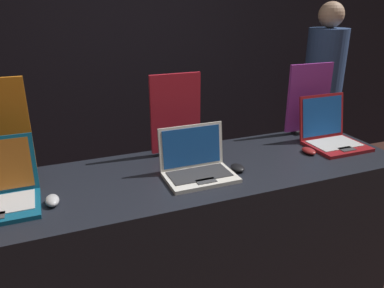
{
  "coord_description": "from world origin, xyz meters",
  "views": [
    {
      "loc": [
        -0.67,
        -1.31,
        1.73
      ],
      "look_at": [
        -0.0,
        0.35,
        1.05
      ],
      "focal_mm": 35.0,
      "sensor_mm": 36.0,
      "label": 1
    }
  ],
  "objects_px": {
    "mouse_back": "(309,151)",
    "promo_stand_middle": "(175,117)",
    "laptop_middle": "(196,165)",
    "mouse_middle": "(238,168)",
    "mouse_front": "(52,200)",
    "promo_stand_back": "(308,101)",
    "laptop_back": "(331,134)",
    "person_bystander": "(320,102)"
  },
  "relations": [
    {
      "from": "mouse_middle",
      "to": "mouse_front",
      "type": "bearing_deg",
      "value": -179.5
    },
    {
      "from": "mouse_back",
      "to": "person_bystander",
      "type": "bearing_deg",
      "value": 47.4
    },
    {
      "from": "laptop_middle",
      "to": "mouse_middle",
      "type": "relative_size",
      "value": 3.67
    },
    {
      "from": "laptop_back",
      "to": "mouse_back",
      "type": "xyz_separation_m",
      "value": [
        -0.22,
        -0.07,
        -0.05
      ]
    },
    {
      "from": "mouse_middle",
      "to": "promo_stand_back",
      "type": "xyz_separation_m",
      "value": [
        0.72,
        0.37,
        0.21
      ]
    },
    {
      "from": "mouse_back",
      "to": "promo_stand_middle",
      "type": "bearing_deg",
      "value": 158.55
    },
    {
      "from": "person_bystander",
      "to": "mouse_back",
      "type": "bearing_deg",
      "value": -132.6
    },
    {
      "from": "mouse_front",
      "to": "laptop_middle",
      "type": "xyz_separation_m",
      "value": [
        0.7,
        0.03,
        0.04
      ]
    },
    {
      "from": "laptop_middle",
      "to": "mouse_middle",
      "type": "distance_m",
      "value": 0.23
    },
    {
      "from": "mouse_back",
      "to": "person_bystander",
      "type": "height_order",
      "value": "person_bystander"
    },
    {
      "from": "promo_stand_middle",
      "to": "laptop_middle",
      "type": "bearing_deg",
      "value": -90.0
    },
    {
      "from": "laptop_middle",
      "to": "promo_stand_middle",
      "type": "bearing_deg",
      "value": 90.0
    },
    {
      "from": "promo_stand_middle",
      "to": "promo_stand_back",
      "type": "xyz_separation_m",
      "value": [
        0.94,
        0.03,
        -0.0
      ]
    },
    {
      "from": "mouse_front",
      "to": "promo_stand_back",
      "type": "bearing_deg",
      "value": 13.0
    },
    {
      "from": "promo_stand_middle",
      "to": "mouse_back",
      "type": "bearing_deg",
      "value": -21.45
    },
    {
      "from": "laptop_middle",
      "to": "laptop_back",
      "type": "relative_size",
      "value": 1.06
    },
    {
      "from": "mouse_middle",
      "to": "person_bystander",
      "type": "xyz_separation_m",
      "value": [
        1.36,
        0.99,
        -0.01
      ]
    },
    {
      "from": "mouse_front",
      "to": "mouse_back",
      "type": "xyz_separation_m",
      "value": [
        1.43,
        0.07,
        -0.0
      ]
    },
    {
      "from": "laptop_middle",
      "to": "person_bystander",
      "type": "xyz_separation_m",
      "value": [
        1.58,
        0.96,
        -0.05
      ]
    },
    {
      "from": "mouse_front",
      "to": "mouse_middle",
      "type": "xyz_separation_m",
      "value": [
        0.92,
        0.01,
        -0.0
      ]
    },
    {
      "from": "laptop_middle",
      "to": "mouse_middle",
      "type": "xyz_separation_m",
      "value": [
        0.22,
        -0.03,
        -0.04
      ]
    },
    {
      "from": "mouse_front",
      "to": "promo_stand_middle",
      "type": "height_order",
      "value": "promo_stand_middle"
    },
    {
      "from": "promo_stand_middle",
      "to": "promo_stand_back",
      "type": "distance_m",
      "value": 0.94
    },
    {
      "from": "laptop_back",
      "to": "mouse_back",
      "type": "bearing_deg",
      "value": -161.34
    },
    {
      "from": "laptop_back",
      "to": "person_bystander",
      "type": "height_order",
      "value": "person_bystander"
    },
    {
      "from": "mouse_middle",
      "to": "promo_stand_middle",
      "type": "xyz_separation_m",
      "value": [
        -0.22,
        0.34,
        0.21
      ]
    },
    {
      "from": "mouse_front",
      "to": "mouse_back",
      "type": "relative_size",
      "value": 0.95
    },
    {
      "from": "mouse_front",
      "to": "mouse_back",
      "type": "bearing_deg",
      "value": 2.62
    },
    {
      "from": "laptop_back",
      "to": "mouse_front",
      "type": "bearing_deg",
      "value": -175.19
    },
    {
      "from": "laptop_back",
      "to": "person_bystander",
      "type": "relative_size",
      "value": 0.19
    },
    {
      "from": "mouse_front",
      "to": "laptop_middle",
      "type": "relative_size",
      "value": 0.28
    },
    {
      "from": "laptop_middle",
      "to": "promo_stand_middle",
      "type": "distance_m",
      "value": 0.36
    },
    {
      "from": "laptop_middle",
      "to": "person_bystander",
      "type": "bearing_deg",
      "value": 31.24
    },
    {
      "from": "laptop_middle",
      "to": "person_bystander",
      "type": "relative_size",
      "value": 0.2
    },
    {
      "from": "person_bystander",
      "to": "mouse_middle",
      "type": "bearing_deg",
      "value": -143.99
    },
    {
      "from": "mouse_back",
      "to": "promo_stand_back",
      "type": "height_order",
      "value": "promo_stand_back"
    },
    {
      "from": "laptop_back",
      "to": "person_bystander",
      "type": "xyz_separation_m",
      "value": [
        0.64,
        0.86,
        -0.06
      ]
    },
    {
      "from": "laptop_back",
      "to": "promo_stand_back",
      "type": "bearing_deg",
      "value": 90.0
    },
    {
      "from": "mouse_back",
      "to": "promo_stand_back",
      "type": "xyz_separation_m",
      "value": [
        0.22,
        0.31,
        0.21
      ]
    },
    {
      "from": "mouse_middle",
      "to": "mouse_back",
      "type": "relative_size",
      "value": 0.92
    },
    {
      "from": "mouse_front",
      "to": "laptop_back",
      "type": "height_order",
      "value": "laptop_back"
    },
    {
      "from": "promo_stand_back",
      "to": "mouse_middle",
      "type": "bearing_deg",
      "value": -152.68
    }
  ]
}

